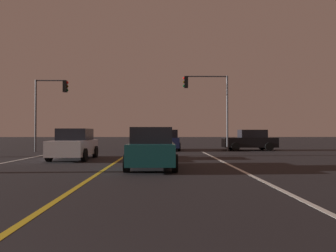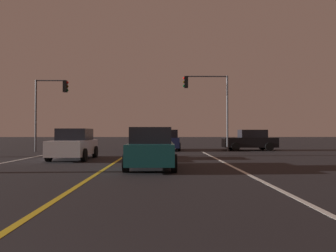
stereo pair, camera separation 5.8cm
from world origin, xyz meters
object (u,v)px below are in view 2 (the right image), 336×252
(car_ahead_far, at_px, (167,140))
(traffic_light_near_right, at_px, (207,95))
(car_oncoming, at_px, (74,144))
(traffic_light_near_left, at_px, (51,99))
(car_lead_same_lane, at_px, (151,149))
(car_crossing_side, at_px, (250,140))
(street_lamp_right_near, at_px, (331,10))

(car_ahead_far, height_order, traffic_light_near_right, traffic_light_near_right)
(car_ahead_far, bearing_deg, car_oncoming, 148.97)
(car_oncoming, height_order, traffic_light_near_left, traffic_light_near_left)
(car_lead_same_lane, xyz_separation_m, traffic_light_near_right, (3.90, 11.69, 3.55))
(traffic_light_near_right, bearing_deg, car_crossing_side, -157.70)
(car_oncoming, bearing_deg, car_lead_same_lane, 43.88)
(car_oncoming, bearing_deg, car_crossing_side, 125.47)
(street_lamp_right_near, bearing_deg, car_crossing_side, -98.30)
(traffic_light_near_right, bearing_deg, traffic_light_near_left, 0.00)
(car_ahead_far, bearing_deg, car_crossing_side, -91.34)
(traffic_light_near_left, relative_size, street_lamp_right_near, 0.73)
(car_oncoming, distance_m, traffic_light_near_right, 11.50)
(car_ahead_far, relative_size, car_crossing_side, 1.00)
(car_ahead_far, height_order, traffic_light_near_left, traffic_light_near_left)
(car_lead_same_lane, xyz_separation_m, car_ahead_far, (0.86, 13.41, 0.00))
(traffic_light_near_left, bearing_deg, car_lead_same_lane, -55.14)
(traffic_light_near_right, height_order, street_lamp_right_near, street_lamp_right_near)
(traffic_light_near_left, bearing_deg, car_ahead_far, 10.82)
(traffic_light_near_left, height_order, street_lamp_right_near, street_lamp_right_near)
(car_ahead_far, bearing_deg, traffic_light_near_left, 100.82)
(car_lead_same_lane, height_order, traffic_light_near_right, traffic_light_near_right)
(car_ahead_far, height_order, car_oncoming, same)
(car_ahead_far, distance_m, street_lamp_right_near, 19.03)
(car_crossing_side, height_order, traffic_light_near_left, traffic_light_near_left)
(car_lead_same_lane, distance_m, traffic_light_near_left, 14.62)
(car_crossing_side, bearing_deg, traffic_light_near_left, 5.63)
(car_lead_same_lane, height_order, car_oncoming, same)
(traffic_light_near_right, bearing_deg, street_lamp_right_near, 94.15)
(car_oncoming, height_order, traffic_light_near_right, traffic_light_near_right)
(traffic_light_near_left, bearing_deg, car_crossing_side, 5.63)
(car_crossing_side, bearing_deg, street_lamp_right_near, 81.70)
(car_lead_same_lane, bearing_deg, traffic_light_near_right, -18.42)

